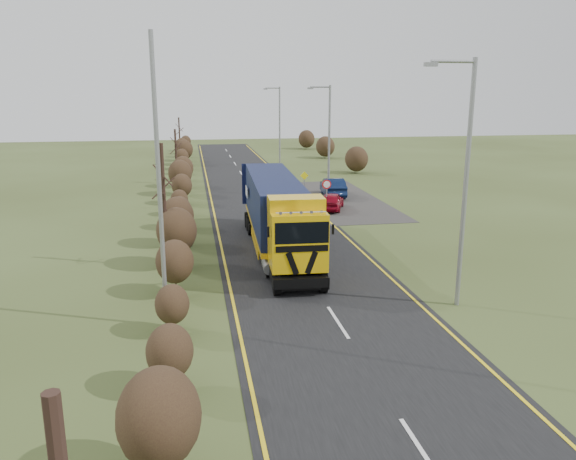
# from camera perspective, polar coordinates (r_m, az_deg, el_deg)

# --- Properties ---
(ground) EXTENTS (160.00, 160.00, 0.00)m
(ground) POSITION_cam_1_polar(r_m,az_deg,el_deg) (24.91, 2.72, -5.78)
(ground) COLOR #39431D
(ground) RESTS_ON ground
(road) EXTENTS (8.00, 120.00, 0.02)m
(road) POSITION_cam_1_polar(r_m,az_deg,el_deg) (34.32, -0.88, -0.22)
(road) COLOR black
(road) RESTS_ON ground
(layby) EXTENTS (6.00, 18.00, 0.02)m
(layby) POSITION_cam_1_polar(r_m,az_deg,el_deg) (45.22, 5.30, 3.17)
(layby) COLOR #312F2B
(layby) RESTS_ON ground
(lane_markings) EXTENTS (7.52, 116.00, 0.01)m
(lane_markings) POSITION_cam_1_polar(r_m,az_deg,el_deg) (34.02, -0.80, -0.32)
(lane_markings) COLOR yellow
(lane_markings) RESTS_ON road
(hedgerow) EXTENTS (2.24, 102.04, 6.05)m
(hedgerow) POSITION_cam_1_polar(r_m,az_deg,el_deg) (31.53, -11.12, 1.24)
(hedgerow) COLOR black
(hedgerow) RESTS_ON ground
(lorry) EXTENTS (2.88, 14.45, 4.00)m
(lorry) POSITION_cam_1_polar(r_m,az_deg,el_deg) (29.65, -1.16, 2.00)
(lorry) COLOR black
(lorry) RESTS_ON ground
(car_red_hatchback) EXTENTS (2.77, 4.03, 1.27)m
(car_red_hatchback) POSITION_cam_1_polar(r_m,az_deg,el_deg) (40.91, 4.46, 2.94)
(car_red_hatchback) COLOR maroon
(car_red_hatchback) RESTS_ON ground
(car_blue_sedan) EXTENTS (1.94, 4.64, 1.49)m
(car_blue_sedan) POSITION_cam_1_polar(r_m,az_deg,el_deg) (46.29, 4.59, 4.35)
(car_blue_sedan) COLOR #091635
(car_blue_sedan) RESTS_ON ground
(streetlight_near) EXTENTS (2.04, 0.19, 9.59)m
(streetlight_near) POSITION_cam_1_polar(r_m,az_deg,el_deg) (22.51, 17.39, 5.40)
(streetlight_near) COLOR gray
(streetlight_near) RESTS_ON ground
(streetlight_mid) EXTENTS (1.89, 0.18, 8.87)m
(streetlight_mid) POSITION_cam_1_polar(r_m,az_deg,el_deg) (45.45, 4.07, 9.44)
(streetlight_mid) COLOR gray
(streetlight_mid) RESTS_ON ground
(streetlight_far) EXTENTS (1.90, 0.18, 8.91)m
(streetlight_far) POSITION_cam_1_polar(r_m,az_deg,el_deg) (64.53, -0.95, 10.80)
(streetlight_far) COLOR gray
(streetlight_far) RESTS_ON ground
(left_pole) EXTENTS (0.16, 0.16, 10.34)m
(left_pole) POSITION_cam_1_polar(r_m,az_deg,el_deg) (19.96, -12.95, 4.29)
(left_pole) COLOR gray
(left_pole) RESTS_ON ground
(speed_sign) EXTENTS (0.65, 0.10, 2.35)m
(speed_sign) POSITION_cam_1_polar(r_m,az_deg,el_deg) (39.79, 3.94, 4.11)
(speed_sign) COLOR gray
(speed_sign) RESTS_ON ground
(warning_board) EXTENTS (0.71, 0.11, 1.85)m
(warning_board) POSITION_cam_1_polar(r_m,az_deg,el_deg) (47.50, 1.66, 5.09)
(warning_board) COLOR gray
(warning_board) RESTS_ON ground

